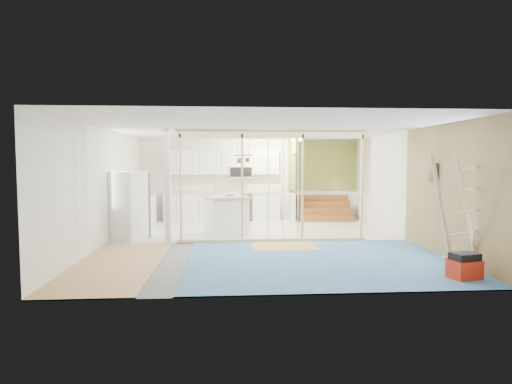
{
  "coord_description": "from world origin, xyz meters",
  "views": [
    {
      "loc": [
        -0.76,
        -9.8,
        1.86
      ],
      "look_at": [
        -0.04,
        0.6,
        1.13
      ],
      "focal_mm": 30.0,
      "sensor_mm": 36.0,
      "label": 1
    }
  ],
  "objects": [
    {
      "name": "base_cabinets",
      "position": [
        -1.61,
        3.36,
        0.47
      ],
      "size": [
        4.45,
        2.24,
        0.93
      ],
      "color": "white",
      "rests_on": "room"
    },
    {
      "name": "sheathing_panel",
      "position": [
        3.48,
        -2.0,
        1.3
      ],
      "size": [
        0.02,
        4.0,
        2.6
      ],
      "primitive_type": "cube",
      "color": "#9E8556",
      "rests_on": "room"
    },
    {
      "name": "soap_bottle_a",
      "position": [
        -2.5,
        3.66,
        1.09
      ],
      "size": [
        0.16,
        0.16,
        0.32
      ],
      "primitive_type": "imported",
      "rotation": [
        0.0,
        0.0,
        0.33
      ],
      "color": "silver",
      "rests_on": "base_cabinets"
    },
    {
      "name": "electrical_panel",
      "position": [
        3.43,
        -1.4,
        1.65
      ],
      "size": [
        0.04,
        0.3,
        0.4
      ],
      "primitive_type": "cube",
      "color": "#3B3B40",
      "rests_on": "room"
    },
    {
      "name": "bowl",
      "position": [
        -0.66,
        1.16,
        1.03
      ],
      "size": [
        0.34,
        0.34,
        0.07
      ],
      "primitive_type": "imported",
      "rotation": [
        0.0,
        0.0,
        -0.2
      ],
      "color": "white",
      "rests_on": "island"
    },
    {
      "name": "ceiling_light",
      "position": [
        1.4,
        3.0,
        2.54
      ],
      "size": [
        0.32,
        0.32,
        0.08
      ],
      "primitive_type": "cylinder",
      "color": "#FFEABF",
      "rests_on": "room"
    },
    {
      "name": "pot_rack",
      "position": [
        -0.31,
        1.89,
        2.0
      ],
      "size": [
        0.52,
        0.52,
        0.72
      ],
      "color": "black",
      "rests_on": "room"
    },
    {
      "name": "stud_frame",
      "position": [
        -0.27,
        -0.0,
        1.61
      ],
      "size": [
        4.66,
        0.14,
        2.6
      ],
      "color": "beige",
      "rests_on": "room"
    },
    {
      "name": "ladder",
      "position": [
        3.15,
        -2.88,
        1.01
      ],
      "size": [
        1.06,
        0.11,
        1.97
      ],
      "rotation": [
        0.0,
        0.0,
        -0.14
      ],
      "color": "tan",
      "rests_on": "room"
    },
    {
      "name": "room",
      "position": [
        0.0,
        0.0,
        1.3
      ],
      "size": [
        7.01,
        8.01,
        2.61
      ],
      "color": "slate",
      "rests_on": "ground"
    },
    {
      "name": "toolbox",
      "position": [
        3.0,
        -3.37,
        0.2
      ],
      "size": [
        0.51,
        0.43,
        0.43
      ],
      "rotation": [
        0.0,
        0.0,
        0.23
      ],
      "color": "#B62210",
      "rests_on": "room"
    },
    {
      "name": "island",
      "position": [
        -0.78,
        1.1,
        0.5
      ],
      "size": [
        1.31,
        1.31,
        1.0
      ],
      "rotation": [
        0.0,
        0.0,
        0.36
      ],
      "color": "white",
      "rests_on": "room"
    },
    {
      "name": "soap_bottle_b",
      "position": [
        -0.06,
        3.74,
        1.02
      ],
      "size": [
        0.1,
        0.1,
        0.19
      ],
      "primitive_type": "imported",
      "rotation": [
        0.0,
        0.0,
        -0.25
      ],
      "color": "white",
      "rests_on": "base_cabinets"
    },
    {
      "name": "floor_overlays",
      "position": [
        0.07,
        0.06,
        0.01
      ],
      "size": [
        7.0,
        8.0,
        0.03
      ],
      "color": "silver",
      "rests_on": "room"
    },
    {
      "name": "upper_cabinets",
      "position": [
        -0.84,
        3.82,
        1.82
      ],
      "size": [
        3.6,
        0.41,
        0.85
      ],
      "color": "white",
      "rests_on": "room"
    },
    {
      "name": "green_partition",
      "position": [
        2.04,
        3.66,
        0.94
      ],
      "size": [
        2.25,
        1.51,
        2.6
      ],
      "color": "olive",
      "rests_on": "room"
    },
    {
      "name": "fridge",
      "position": [
        -3.1,
        0.45,
        0.82
      ],
      "size": [
        0.95,
        0.91,
        1.64
      ],
      "rotation": [
        0.0,
        0.0,
        -0.43
      ],
      "color": "white",
      "rests_on": "room"
    }
  ]
}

